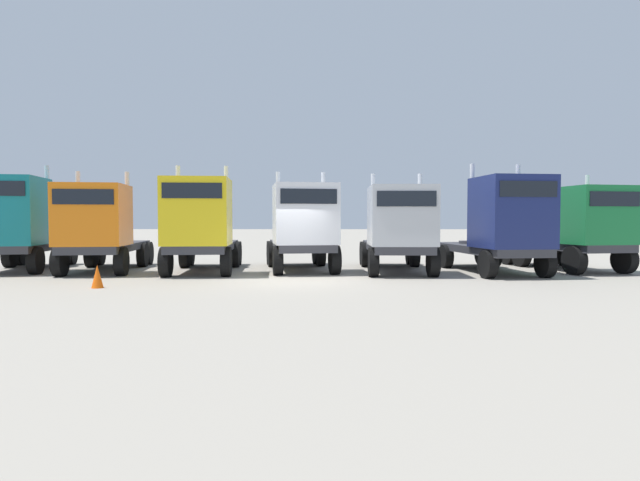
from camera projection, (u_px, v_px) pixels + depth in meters
The scene contains 9 objects.
ground at pixel (293, 281), 17.50m from camera, with size 200.00×200.00×0.00m, color gray.
semi_truck_teal at pixel (15, 223), 20.28m from camera, with size 3.55×6.02×4.39m.
semi_truck_orange at pixel (99, 228), 20.00m from camera, with size 3.38×6.34×4.06m.
semi_truck_yellow at pixel (201, 225), 19.76m from camera, with size 3.10×6.30×4.27m.
semi_truck_white at pixel (303, 226), 20.48m from camera, with size 3.49×6.23×4.10m.
semi_truck_silver at pixel (399, 228), 19.91m from camera, with size 2.55×6.43×3.98m.
semi_truck_navy at pixel (502, 225), 19.39m from camera, with size 3.40×6.70×4.30m.
semi_truck_green at pixel (579, 227), 20.65m from camera, with size 3.65×6.25×4.01m.
traffic_cone_mid at pixel (97, 276), 15.64m from camera, with size 0.36×0.36×0.71m, color #F2590C.
Camera 1 is at (1.23, -17.41, 2.10)m, focal length 28.44 mm.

